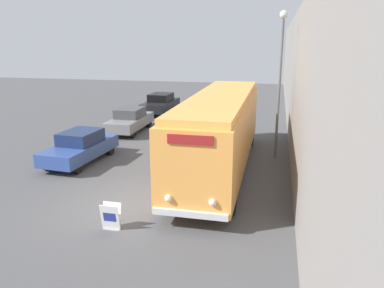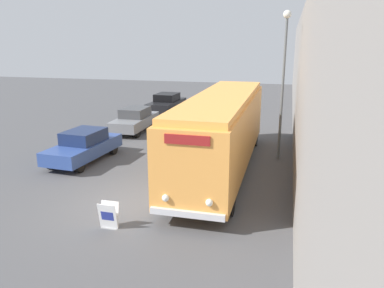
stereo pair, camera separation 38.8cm
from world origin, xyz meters
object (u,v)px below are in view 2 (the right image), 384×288
(sign_board, at_px, (109,216))
(streetlamp, at_px, (284,67))
(parked_car_near, at_px, (84,146))
(vintage_bus, at_px, (222,129))
(parked_car_mid, at_px, (135,120))
(parked_car_far, at_px, (167,103))

(sign_board, height_order, streetlamp, streetlamp)
(parked_car_near, bearing_deg, sign_board, -50.40)
(vintage_bus, xyz_separation_m, parked_car_near, (-6.53, -0.35, -1.13))
(sign_board, relative_size, streetlamp, 0.12)
(streetlamp, bearing_deg, sign_board, -119.43)
(streetlamp, distance_m, parked_car_near, 9.99)
(parked_car_near, bearing_deg, parked_car_mid, 94.39)
(parked_car_near, relative_size, parked_car_mid, 1.00)
(parked_car_near, height_order, parked_car_mid, parked_car_mid)
(vintage_bus, distance_m, parked_car_mid, 8.94)
(sign_board, distance_m, parked_car_mid, 12.79)
(streetlamp, bearing_deg, parked_car_near, -163.52)
(sign_board, relative_size, parked_car_mid, 0.19)
(parked_car_far, bearing_deg, vintage_bus, -59.17)
(streetlamp, height_order, parked_car_far, streetlamp)
(streetlamp, xyz_separation_m, parked_car_far, (-8.92, 9.87, -3.59))
(vintage_bus, bearing_deg, sign_board, -111.08)
(parked_car_mid, relative_size, parked_car_far, 0.98)
(sign_board, xyz_separation_m, parked_car_mid, (-4.22, 12.07, 0.34))
(parked_car_mid, height_order, parked_car_far, parked_car_far)
(vintage_bus, distance_m, parked_car_near, 6.63)
(sign_board, relative_size, parked_car_near, 0.19)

